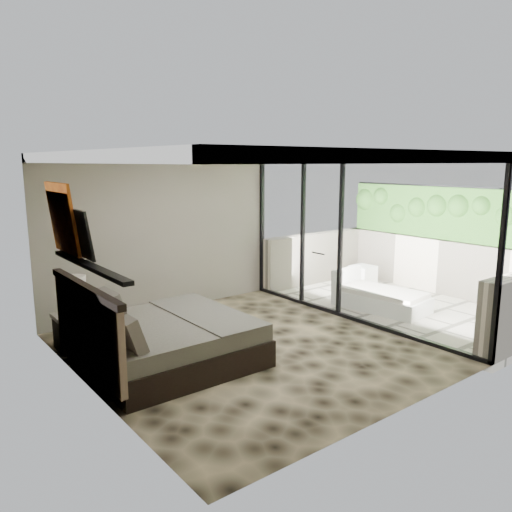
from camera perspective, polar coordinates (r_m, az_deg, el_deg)
floor at (r=7.37m, az=-1.09°, el=-10.56°), size 5.00×5.00×0.00m
ceiling at (r=6.87m, az=-1.17°, el=11.67°), size 4.50×5.00×0.02m
back_wall at (r=9.08m, az=-10.57°, el=2.47°), size 4.50×0.02×2.80m
left_wall at (r=5.95m, az=-18.69°, el=-2.24°), size 0.02×5.00×2.80m
glass_wall at (r=8.50m, az=11.12°, el=1.90°), size 0.08×5.00×2.80m
terrace_slab at (r=9.98m, az=16.53°, el=-5.64°), size 3.00×5.00×0.12m
parapet_far at (r=10.93m, az=20.85°, el=-1.18°), size 0.30×5.00×1.10m
foliage_hedge at (r=10.77m, az=21.24°, el=4.55°), size 0.36×4.60×1.10m
picture_ledge at (r=6.04m, az=-18.53°, el=-1.07°), size 0.12×2.20×0.05m
bed at (r=6.84m, az=-10.82°, el=-9.35°), size 2.17×2.10×1.20m
nightstand at (r=7.76m, az=-19.97°, el=-8.03°), size 0.59×0.59×0.53m
table_lamp at (r=7.55m, az=-19.98°, el=-3.68°), size 0.31×0.31×0.57m
abstract_canvas at (r=6.76m, az=-21.27°, el=4.04°), size 0.13×0.90×0.90m
framed_print at (r=6.27m, az=-19.23°, el=2.31°), size 0.11×0.50×0.60m
ottoman at (r=11.07m, az=12.09°, el=-2.27°), size 0.48×0.48×0.46m
lounger at (r=9.52m, az=13.82°, el=-4.65°), size 1.04×1.76×0.65m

